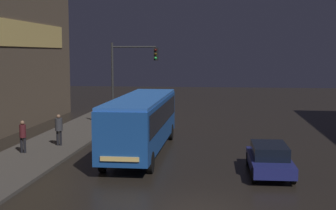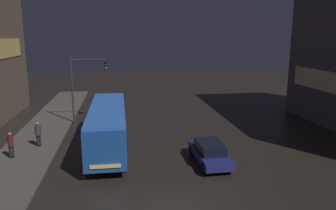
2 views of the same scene
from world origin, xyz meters
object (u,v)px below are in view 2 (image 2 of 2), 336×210
bus_near (108,123)px  pedestrian_near (38,132)px  pedestrian_mid (11,143)px  car_taxi (210,152)px  traffic_light_main (84,78)px

bus_near → pedestrian_near: bus_near is taller
pedestrian_mid → bus_near: bearing=69.8°
bus_near → car_taxi: 7.59m
bus_near → pedestrian_mid: size_ratio=6.42×
car_taxi → pedestrian_mid: 13.01m
bus_near → car_taxi: bus_near is taller
car_taxi → pedestrian_mid: pedestrian_mid is taller
car_taxi → pedestrian_near: size_ratio=2.53×
bus_near → pedestrian_mid: 6.44m
traffic_light_main → pedestrian_near: bearing=-112.7°
traffic_light_main → pedestrian_mid: bearing=-114.4°
pedestrian_near → pedestrian_mid: pedestrian_near is taller
pedestrian_near → traffic_light_main: 7.77m
pedestrian_near → bus_near: bearing=-76.9°
pedestrian_near → traffic_light_main: (2.78, 6.63, 2.96)m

